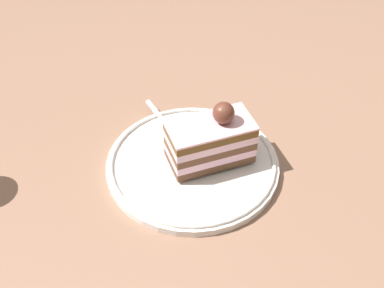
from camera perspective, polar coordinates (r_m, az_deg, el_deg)
The scene contains 4 objects.
ground_plane at distance 0.70m, azimuth -0.56°, elevation -2.26°, with size 2.40×2.40×0.00m, color #8D6751.
dessert_plate at distance 0.69m, azimuth 0.00°, elevation -2.28°, with size 0.24×0.24×0.02m.
cake_slice at distance 0.67m, azimuth 2.15°, elevation 0.47°, with size 0.10×0.13×0.09m.
fork at distance 0.74m, azimuth -2.97°, elevation 2.30°, with size 0.11×0.04×0.00m.
Camera 1 is at (-0.34, 0.35, 0.50)m, focal length 47.05 mm.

